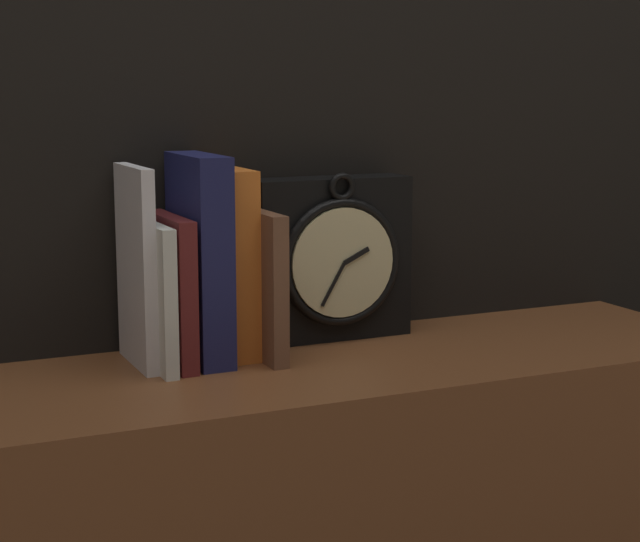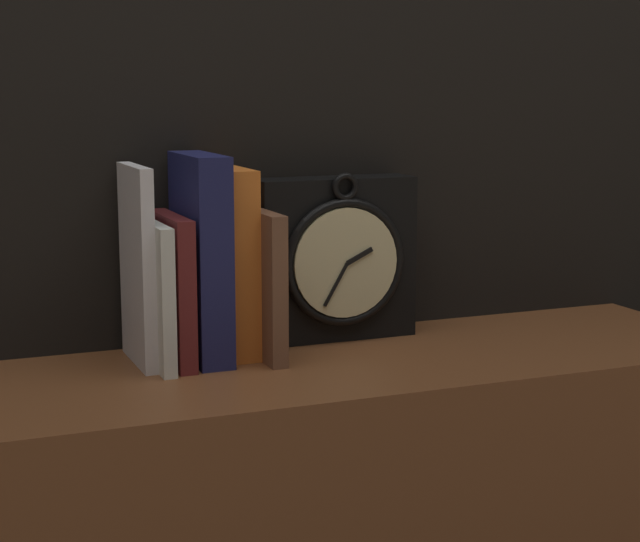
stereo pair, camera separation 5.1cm
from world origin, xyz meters
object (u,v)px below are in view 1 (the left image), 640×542
Objects in this scene: book_slot3_navy at (200,258)px; book_slot4_orange at (230,262)px; book_slot5_brown at (257,283)px; book_slot1_white at (153,295)px; book_slot0_white at (136,267)px; book_slot2_maroon at (171,290)px; clock at (331,259)px.

book_slot3_navy is 0.04m from book_slot4_orange.
book_slot4_orange is at bearing 145.82° from book_slot5_brown.
book_slot4_orange reaches higher than book_slot1_white.
book_slot0_white reaches higher than book_slot1_white.
book_slot5_brown is at bearing -6.05° from book_slot0_white.
book_slot5_brown is (0.15, -0.02, -0.03)m from book_slot0_white.
book_slot0_white is 1.31× the size of book_slot5_brown.
book_slot3_navy is 1.38× the size of book_slot5_brown.
book_slot0_white reaches higher than book_slot2_maroon.
book_slot4_orange reaches higher than book_slot2_maroon.
book_slot2_maroon is at bearing 176.45° from book_slot5_brown.
clock is at bearing 9.11° from book_slot2_maroon.
book_slot5_brown is (0.03, -0.02, -0.02)m from book_slot4_orange.
book_slot4_orange reaches higher than book_slot5_brown.
clock is at bearing 5.91° from book_slot0_white.
book_slot2_maroon is at bearing 8.25° from book_slot1_white.
book_slot1_white is at bearing -170.97° from clock.
book_slot0_white is 0.15m from book_slot5_brown.
book_slot5_brown is at bearing -3.55° from book_slot2_maroon.
book_slot1_white is 0.96× the size of book_slot2_maroon.
book_slot3_navy is at bearing -5.17° from book_slot0_white.
book_slot0_white is at bearing -174.09° from clock.
book_slot2_maroon reaches higher than book_slot1_white.
book_slot1_white is 0.75× the size of book_slot4_orange.
book_slot0_white reaches higher than book_slot5_brown.
clock is 0.13m from book_slot5_brown.
book_slot1_white is at bearing -171.75° from book_slot2_maroon.
clock is 0.15m from book_slot4_orange.
book_slot0_white is 0.04m from book_slot1_white.
clock is 1.24× the size of book_slot2_maroon.
book_slot0_white is at bearing 167.32° from book_slot2_maroon.
book_slot2_maroon is 0.72× the size of book_slot3_navy.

